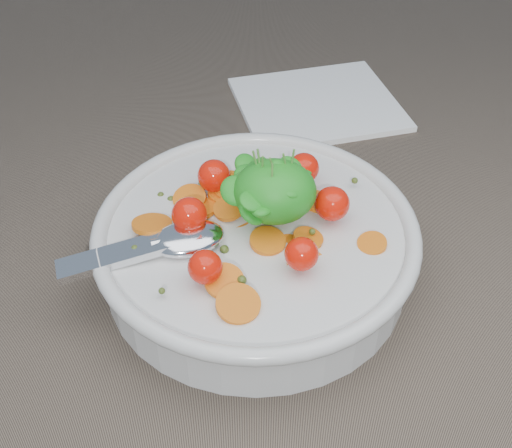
{
  "coord_description": "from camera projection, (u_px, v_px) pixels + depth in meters",
  "views": [
    {
      "loc": [
        -0.02,
        -0.38,
        0.4
      ],
      "look_at": [
        -0.02,
        -0.0,
        0.05
      ],
      "focal_mm": 45.0,
      "sensor_mm": 36.0,
      "label": 1
    }
  ],
  "objects": [
    {
      "name": "napkin",
      "position": [
        318.0,
        104.0,
        0.75
      ],
      "size": [
        0.21,
        0.2,
        0.01
      ],
      "primitive_type": "cube",
      "rotation": [
        0.0,
        0.0,
        0.25
      ],
      "color": "white",
      "rests_on": "ground"
    },
    {
      "name": "ground",
      "position": [
        284.0,
        269.0,
        0.55
      ],
      "size": [
        6.0,
        6.0,
        0.0
      ],
      "primitive_type": "plane",
      "color": "#6C5D4D",
      "rests_on": "ground"
    },
    {
      "name": "bowl",
      "position": [
        256.0,
        244.0,
        0.53
      ],
      "size": [
        0.29,
        0.27,
        0.11
      ],
      "color": "silver",
      "rests_on": "ground"
    }
  ]
}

